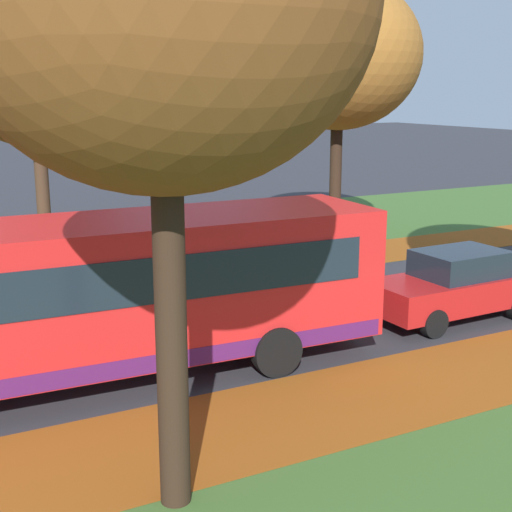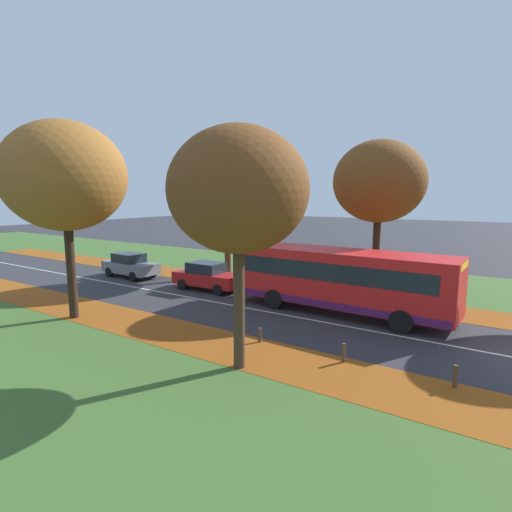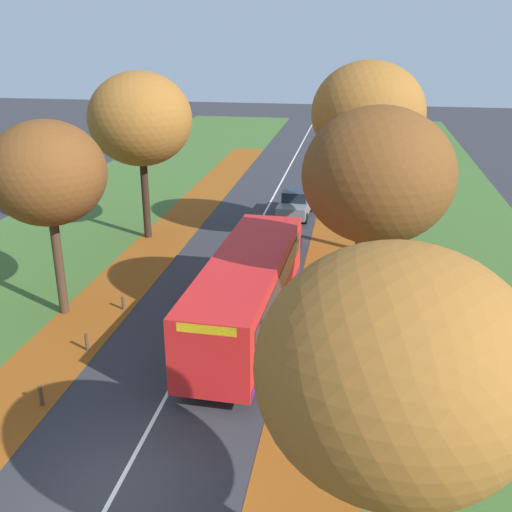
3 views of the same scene
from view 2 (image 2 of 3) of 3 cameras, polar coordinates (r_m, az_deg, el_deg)
The scene contains 14 objects.
leaf_litter_left at distance 17.36m, azimuth -13.80°, elevation -10.06°, with size 2.80×60.00×0.00m, color #8C4714.
grass_verge_right at distance 31.32m, azimuth -2.90°, elevation -1.45°, with size 12.00×90.00×0.01m, color #3D6028.
leaf_litter_right at distance 24.31m, azimuth 2.21°, elevation -4.40°, with size 2.80×60.00×0.00m, color #8C4714.
road_centre_line at distance 24.63m, azimuth -15.60°, elevation -4.57°, with size 0.12×80.00×0.01m, color silver.
tree_left_near at distance 12.24m, azimuth -2.55°, elevation 9.28°, with size 4.32×4.32×7.61m.
tree_left_mid at distance 19.41m, azimuth -25.68°, elevation 10.18°, with size 5.26×5.26×8.69m.
tree_right_near at distance 22.73m, azimuth 17.18°, elevation 10.08°, with size 4.90×4.90×8.45m.
tree_right_mid at distance 27.03m, azimuth -4.17°, elevation 11.54°, with size 5.34×5.34×9.30m.
bollard_second at distance 13.30m, azimuth 26.54°, elevation -15.14°, with size 0.12×0.12×0.69m, color #4C3823.
bollard_third at distance 13.93m, azimuth 12.42°, elevation -13.37°, with size 0.12×0.12×0.66m, color #4C3823.
bollard_fourth at distance 15.37m, azimuth 0.55°, elevation -11.23°, with size 0.12×0.12×0.56m, color #4C3823.
bus at distance 19.09m, azimuth 11.87°, elevation -3.02°, with size 2.94×10.49×2.98m.
car_red_lead at distance 23.59m, azimuth -6.91°, elevation -2.87°, with size 1.86×4.24×1.62m.
car_grey_following at distance 28.37m, azimuth -17.53°, elevation -1.26°, with size 1.94×4.28×1.62m.
Camera 2 is at (-15.75, 1.89, 5.52)m, focal length 28.00 mm.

